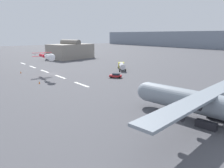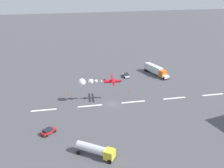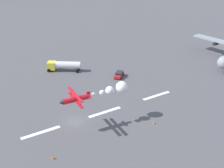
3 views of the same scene
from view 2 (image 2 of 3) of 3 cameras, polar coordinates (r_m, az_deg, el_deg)
The scene contains 13 objects.
ground_plane at distance 90.59m, azimuth -0.01°, elevation -4.16°, with size 440.00×440.00×0.00m, color #4C4C51.
runway_stripe_0 at distance 103.62m, azimuth 20.29°, elevation -2.09°, with size 8.00×0.90×0.01m, color white.
runway_stripe_1 at distance 96.96m, azimuth 12.85°, elevation -2.90°, with size 8.00×0.90×0.01m, color white.
runway_stripe_2 at distance 92.18m, azimuth 4.47°, elevation -3.74°, with size 8.00×0.90×0.01m, color white.
runway_stripe_3 at distance 89.57m, azimuth -4.62°, elevation -4.56°, with size 8.00×0.90×0.01m, color white.
runway_stripe_4 at distance 89.32m, azimuth -14.03°, elevation -5.29°, with size 8.00×0.90×0.01m, color white.
stunt_biplane_red at distance 89.89m, azimuth -4.05°, elevation 0.48°, with size 14.60×6.99×2.45m.
semi_truck_orange at distance 117.01m, azimuth 9.10°, elevation 2.95°, with size 7.06×13.84×3.70m.
fuel_tanker_truck at distance 66.08m, azimuth -3.39°, elevation -13.54°, with size 9.17×7.63×2.90m.
followme_car_yellow at distance 113.37m, azimuth 3.00°, elevation 1.86°, with size 2.15×4.56×1.52m.
airport_staff_sedan at distance 76.48m, azimuth -13.15°, elevation -9.53°, with size 4.29×4.07×1.52m.
traffic_cone_near at distance 99.92m, azimuth 3.63°, elevation -1.33°, with size 0.44×0.44×0.75m, color orange.
traffic_cone_far at distance 97.50m, azimuth -8.89°, elevation -2.20°, with size 0.44×0.44×0.75m, color orange.
Camera 2 is at (16.18, 79.42, 40.47)m, focal length 43.82 mm.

